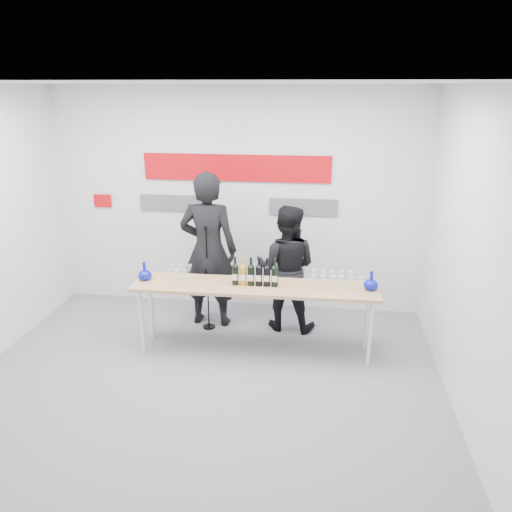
# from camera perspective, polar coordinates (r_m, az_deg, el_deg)

# --- Properties ---
(ground) EXTENTS (5.00, 5.00, 0.00)m
(ground) POSITION_cam_1_polar(r_m,az_deg,el_deg) (5.53, -5.70, -13.78)
(ground) COLOR slate
(ground) RESTS_ON ground
(back_wall) EXTENTS (5.00, 0.04, 3.00)m
(back_wall) POSITION_cam_1_polar(r_m,az_deg,el_deg) (6.78, -2.21, 6.31)
(back_wall) COLOR silver
(back_wall) RESTS_ON ground
(signage) EXTENTS (3.38, 0.02, 0.79)m
(signage) POSITION_cam_1_polar(r_m,az_deg,el_deg) (6.70, -2.76, 8.82)
(signage) COLOR #C0080E
(signage) RESTS_ON back_wall
(tasting_table) EXTENTS (2.79, 0.62, 0.83)m
(tasting_table) POSITION_cam_1_polar(r_m,az_deg,el_deg) (5.68, -0.14, -3.95)
(tasting_table) COLOR tan
(tasting_table) RESTS_ON ground
(wine_bottles) EXTENTS (0.53, 0.09, 0.33)m
(wine_bottles) POSITION_cam_1_polar(r_m,az_deg,el_deg) (5.59, -0.12, -1.79)
(wine_bottles) COLOR black
(wine_bottles) RESTS_ON tasting_table
(decanter_left) EXTENTS (0.16, 0.16, 0.21)m
(decanter_left) POSITION_cam_1_polar(r_m,az_deg,el_deg) (5.92, -12.61, -1.67)
(decanter_left) COLOR #08149E
(decanter_left) RESTS_ON tasting_table
(decanter_right) EXTENTS (0.16, 0.16, 0.21)m
(decanter_right) POSITION_cam_1_polar(r_m,az_deg,el_deg) (5.64, 13.03, -2.73)
(decanter_right) COLOR #08149E
(decanter_right) RESTS_ON tasting_table
(glasses_left) EXTENTS (0.27, 0.23, 0.18)m
(glasses_left) POSITION_cam_1_polar(r_m,az_deg,el_deg) (5.78, -8.76, -2.10)
(glasses_left) COLOR silver
(glasses_left) RESTS_ON tasting_table
(glasses_right) EXTENTS (0.57, 0.23, 0.18)m
(glasses_right) POSITION_cam_1_polar(r_m,az_deg,el_deg) (5.58, 8.95, -2.87)
(glasses_right) COLOR silver
(glasses_right) RESTS_ON tasting_table
(presenter_left) EXTENTS (0.75, 0.51, 2.01)m
(presenter_left) POSITION_cam_1_polar(r_m,az_deg,el_deg) (6.33, -5.45, 0.66)
(presenter_left) COLOR black
(presenter_left) RESTS_ON ground
(presenter_right) EXTENTS (0.84, 0.69, 1.61)m
(presenter_right) POSITION_cam_1_polar(r_m,az_deg,el_deg) (6.26, 3.47, -1.40)
(presenter_right) COLOR black
(presenter_right) RESTS_ON ground
(mic_stand) EXTENTS (0.16, 0.16, 1.37)m
(mic_stand) POSITION_cam_1_polar(r_m,az_deg,el_deg) (6.39, -5.50, -4.78)
(mic_stand) COLOR black
(mic_stand) RESTS_ON ground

